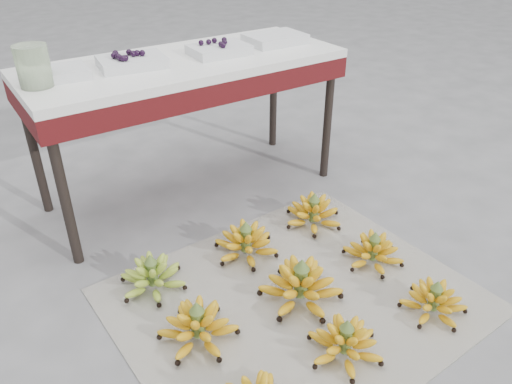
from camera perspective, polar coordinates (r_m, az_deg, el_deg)
ground at (r=1.90m, az=3.53°, el=-12.56°), size 60.00×60.00×0.00m
newspaper_mat at (r=1.91m, az=4.47°, el=-12.20°), size 1.29×1.10×0.01m
bunch_front_center at (r=1.71m, az=10.14°, el=-16.60°), size 0.26×0.26×0.15m
bunch_front_right at (r=1.93m, az=19.64°, el=-11.69°), size 0.26×0.26×0.14m
bunch_mid_left at (r=1.74m, az=-6.64°, el=-15.01°), size 0.35×0.35×0.16m
bunch_mid_center at (r=1.87m, az=5.12°, el=-10.62°), size 0.32×0.32×0.19m
bunch_mid_right at (r=2.09m, az=13.24°, el=-6.65°), size 0.26×0.26×0.15m
bunch_back_left at (r=1.96m, az=-11.74°, el=-9.41°), size 0.26×0.26×0.16m
bunch_back_center at (r=2.08m, az=-1.15°, el=-5.84°), size 0.33×0.33×0.16m
bunch_back_right at (r=2.28m, az=6.58°, el=-2.40°), size 0.33×0.33×0.16m
vendor_table at (r=2.32m, az=-8.03°, el=13.00°), size 1.42×0.57×0.68m
tray_far_left at (r=2.15m, az=-21.89°, el=12.43°), size 0.25×0.19×0.04m
tray_left at (r=2.22m, az=-14.05°, el=14.28°), size 0.29×0.23×0.07m
tray_right at (r=2.35m, az=-4.23°, el=15.94°), size 0.27×0.20×0.07m
tray_far_right at (r=2.54m, az=2.19°, el=17.10°), size 0.28×0.20×0.04m
glass_jar at (r=2.07m, az=-24.09°, el=12.99°), size 0.16×0.16×0.15m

